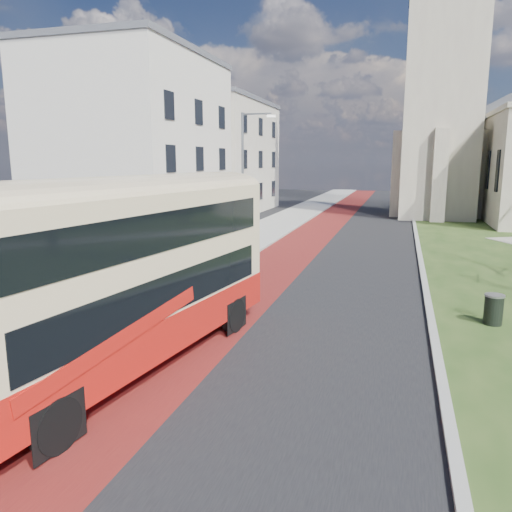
% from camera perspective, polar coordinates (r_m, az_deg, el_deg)
% --- Properties ---
extents(ground, '(160.00, 160.00, 0.00)m').
position_cam_1_polar(ground, '(13.60, -6.57, -12.09)').
color(ground, black).
rests_on(ground, ground).
extents(road_carriageway, '(9.00, 120.00, 0.01)m').
position_cam_1_polar(road_carriageway, '(32.14, 9.85, 1.24)').
color(road_carriageway, black).
rests_on(road_carriageway, ground).
extents(bus_lane, '(3.40, 120.00, 0.01)m').
position_cam_1_polar(bus_lane, '(32.54, 5.12, 1.47)').
color(bus_lane, '#591414').
rests_on(bus_lane, ground).
extents(pavement_west, '(4.00, 120.00, 0.12)m').
position_cam_1_polar(pavement_west, '(33.46, -1.27, 1.87)').
color(pavement_west, gray).
rests_on(pavement_west, ground).
extents(kerb_west, '(0.25, 120.00, 0.13)m').
position_cam_1_polar(kerb_west, '(32.92, 2.05, 1.72)').
color(kerb_west, '#999993').
rests_on(kerb_west, ground).
extents(kerb_east, '(0.25, 80.00, 0.13)m').
position_cam_1_polar(kerb_east, '(33.95, 17.98, 1.47)').
color(kerb_east, '#999993').
rests_on(kerb_east, ground).
extents(pedestrian_railing, '(0.07, 24.00, 1.12)m').
position_cam_1_polar(pedestrian_railing, '(18.04, -10.38, -4.54)').
color(pedestrian_railing, '#0D3D1A').
rests_on(pedestrian_railing, ground).
extents(gothic_church, '(16.38, 18.00, 40.00)m').
position_cam_1_polar(gothic_church, '(50.72, 26.11, 18.70)').
color(gothic_church, gray).
rests_on(gothic_church, ground).
extents(street_block_near, '(10.30, 14.30, 13.00)m').
position_cam_1_polar(street_block_near, '(38.52, -13.57, 12.39)').
color(street_block_near, silver).
rests_on(street_block_near, ground).
extents(street_block_far, '(10.30, 16.30, 11.50)m').
position_cam_1_polar(street_block_far, '(53.02, -4.82, 11.33)').
color(street_block_far, beige).
rests_on(street_block_far, ground).
extents(streetlamp, '(2.13, 0.18, 8.00)m').
position_cam_1_polar(streetlamp, '(30.95, -1.27, 9.57)').
color(streetlamp, gray).
rests_on(streetlamp, pavement_west).
extents(bus, '(4.18, 11.54, 4.72)m').
position_cam_1_polar(bus, '(12.69, -15.36, -1.33)').
color(bus, '#AD1610').
rests_on(bus, ground).
extents(litter_bin, '(0.71, 0.71, 1.00)m').
position_cam_1_polar(litter_bin, '(17.98, 25.51, -5.52)').
color(litter_bin, black).
rests_on(litter_bin, grass_green).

